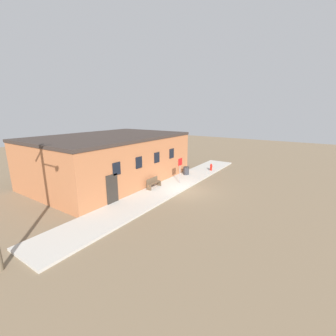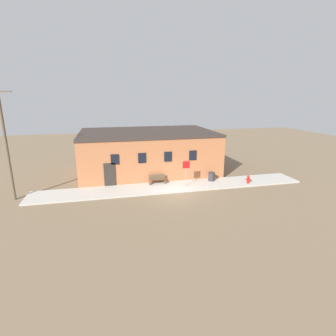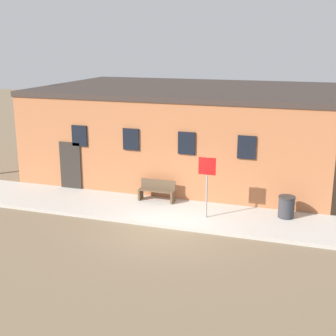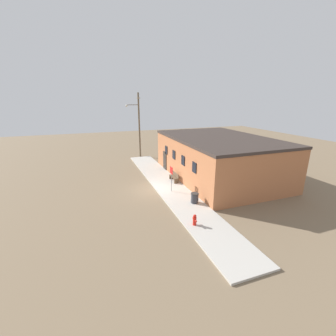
{
  "view_description": "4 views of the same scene",
  "coord_description": "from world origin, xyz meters",
  "views": [
    {
      "loc": [
        -15.5,
        -8.7,
        6.42
      ],
      "look_at": [
        -0.37,
        1.42,
        1.83
      ],
      "focal_mm": 24.0,
      "sensor_mm": 36.0,
      "label": 1
    },
    {
      "loc": [
        -5.34,
        -19.85,
        7.84
      ],
      "look_at": [
        -0.37,
        1.42,
        1.83
      ],
      "focal_mm": 28.0,
      "sensor_mm": 36.0,
      "label": 2
    },
    {
      "loc": [
        4.91,
        -14.63,
        6.44
      ],
      "look_at": [
        -0.37,
        1.42,
        1.83
      ],
      "focal_mm": 50.0,
      "sensor_mm": 36.0,
      "label": 3
    },
    {
      "loc": [
        18.58,
        -5.39,
        8.06
      ],
      "look_at": [
        -0.37,
        1.42,
        1.83
      ],
      "focal_mm": 24.0,
      "sensor_mm": 36.0,
      "label": 4
    }
  ],
  "objects": [
    {
      "name": "fire_hydrant",
      "position": [
        6.96,
        0.63,
        0.51
      ],
      "size": [
        0.5,
        0.24,
        0.75
      ],
      "color": "red",
      "rests_on": "sidewalk"
    },
    {
      "name": "bench",
      "position": [
        -1.16,
        2.38,
        0.56
      ],
      "size": [
        1.47,
        0.44,
        0.85
      ],
      "color": "brown",
      "rests_on": "sidewalk"
    },
    {
      "name": "trash_bin",
      "position": [
        3.99,
        2.1,
        0.54
      ],
      "size": [
        0.62,
        0.62,
        0.81
      ],
      "color": "#333338",
      "rests_on": "sidewalk"
    },
    {
      "name": "brick_building",
      "position": [
        -1.25,
        7.33,
        2.15
      ],
      "size": [
        13.7,
        9.11,
        4.3
      ],
      "color": "#B26B42",
      "rests_on": "ground"
    },
    {
      "name": "stop_sign",
      "position": [
        1.19,
        1.18,
        1.72
      ],
      "size": [
        0.64,
        0.06,
        2.28
      ],
      "color": "gray",
      "rests_on": "sidewalk"
    },
    {
      "name": "utility_pole",
      "position": [
        -12.69,
        1.45,
        4.8
      ],
      "size": [
        1.8,
        1.91,
        8.86
      ],
      "color": "brown",
      "rests_on": "ground"
    },
    {
      "name": "sidewalk",
      "position": [
        0.0,
        1.42,
        0.07
      ],
      "size": [
        23.93,
        2.84,
        0.14
      ],
      "color": "#BCB7AD",
      "rests_on": "ground"
    },
    {
      "name": "ground_plane",
      "position": [
        0.0,
        0.0,
        0.0
      ],
      "size": [
        80.0,
        80.0,
        0.0
      ],
      "primitive_type": "plane",
      "color": "#7A664C"
    }
  ]
}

